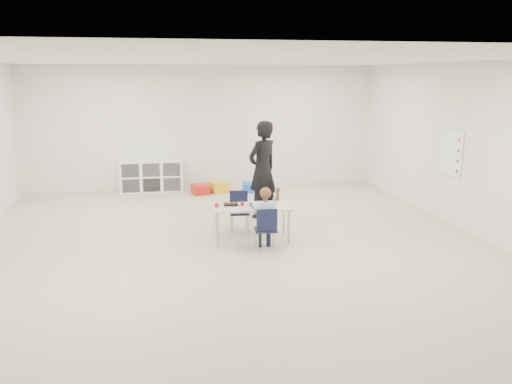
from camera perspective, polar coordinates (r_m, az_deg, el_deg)
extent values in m
plane|color=#C6B698|center=(8.42, -2.50, -5.64)|extent=(9.00, 9.00, 0.00)
plane|color=white|center=(8.02, -2.69, 13.77)|extent=(9.00, 9.00, 0.00)
cube|color=white|center=(12.54, -5.64, 6.77)|extent=(8.00, 0.02, 2.80)
cube|color=white|center=(3.81, 7.46, -6.00)|extent=(8.00, 0.02, 2.80)
cube|color=white|center=(9.54, 21.98, 4.22)|extent=(0.02, 9.00, 2.80)
cube|color=beige|center=(8.53, -0.45, -1.59)|extent=(1.27, 0.70, 0.03)
cube|color=black|center=(8.58, 0.11, -1.30)|extent=(0.23, 0.18, 0.03)
cube|color=black|center=(8.58, -2.66, -1.31)|extent=(0.23, 0.18, 0.03)
cube|color=white|center=(8.37, -0.19, -1.39)|extent=(0.08, 0.08, 0.10)
ellipsoid|color=tan|center=(8.46, 1.34, -1.37)|extent=(0.09, 0.09, 0.07)
sphere|color=maroon|center=(8.53, -1.44, -1.23)|extent=(0.07, 0.07, 0.07)
sphere|color=maroon|center=(8.45, -4.14, -1.39)|extent=(0.07, 0.07, 0.07)
cube|color=white|center=(12.41, -10.96, 1.66)|extent=(1.40, 0.40, 0.70)
cube|color=white|center=(10.05, 19.98, 3.88)|extent=(0.02, 0.60, 0.80)
imported|color=black|center=(9.90, 0.69, 2.39)|extent=(0.78, 0.72, 1.78)
cube|color=red|center=(12.03, -5.91, 0.29)|extent=(0.40, 0.48, 0.21)
cube|color=gold|center=(12.20, -3.99, 0.54)|extent=(0.47, 0.54, 0.23)
cube|color=#1751B3|center=(12.20, -0.65, 0.51)|extent=(0.39, 0.46, 0.20)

